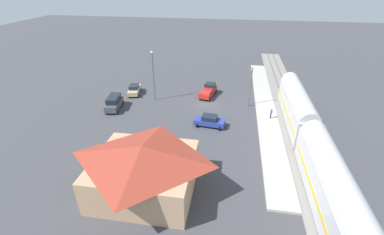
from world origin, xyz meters
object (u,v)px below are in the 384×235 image
suv_charcoal (114,102)px  light_pole_lot_center (153,71)px  light_pole_near_platform (251,81)px  station_building (144,168)px  sedan_blue (209,121)px  pickup_red (208,91)px  pedestrian_on_platform (271,113)px  passenger_train (310,134)px  sedan_tan (134,89)px

suv_charcoal → light_pole_lot_center: (-5.76, -4.60, 4.33)m
suv_charcoal → light_pole_near_platform: bearing=-168.2°
station_building → sedan_blue: 15.34m
station_building → pickup_red: (-3.86, -25.47, -1.81)m
pickup_red → suv_charcoal: suv_charcoal is taller
sedan_blue → light_pole_near_platform: light_pole_near_platform is taller
pedestrian_on_platform → suv_charcoal: (25.63, 0.19, -0.13)m
light_pole_near_platform → pedestrian_on_platform: bearing=125.8°
passenger_train → sedan_tan: size_ratio=7.06×
passenger_train → sedan_tan: 31.79m
suv_charcoal → pedestrian_on_platform: bearing=-179.6°
light_pole_lot_center → suv_charcoal: bearing=38.6°
sedan_tan → pickup_red: bearing=-174.4°
passenger_train → pedestrian_on_platform: (3.58, -8.34, -1.58)m
pickup_red → suv_charcoal: (15.07, 7.97, 0.12)m
light_pole_near_platform → light_pole_lot_center: 16.68m
pickup_red → light_pole_near_platform: light_pole_near_platform is taller
light_pole_near_platform → light_pole_lot_center: size_ratio=0.81×
station_building → pickup_red: bearing=-98.6°
station_building → light_pole_lot_center: (5.46, -22.10, 2.64)m
pickup_red → sedan_blue: bearing=97.0°
pedestrian_on_platform → sedan_blue: bearing=20.4°
suv_charcoal → sedan_blue: 16.75m
suv_charcoal → sedan_blue: size_ratio=1.10×
sedan_tan → light_pole_near_platform: bearing=174.8°
passenger_train → light_pole_near_platform: 14.60m
sedan_tan → light_pole_lot_center: bearing=156.8°
passenger_train → suv_charcoal: size_ratio=6.54×
pedestrian_on_platform → pickup_red: bearing=-36.4°
suv_charcoal → light_pole_lot_center: size_ratio=0.58×
passenger_train → pedestrian_on_platform: size_ratio=19.63×
light_pole_lot_center → pickup_red: bearing=-160.1°
sedan_blue → station_building: bearing=69.9°
passenger_train → sedan_blue: bearing=-21.1°
passenger_train → pickup_red: size_ratio=5.90×
pedestrian_on_platform → light_pole_lot_center: light_pole_lot_center is taller
passenger_train → light_pole_lot_center: size_ratio=3.79×
station_building → passenger_train: bearing=-152.5°
sedan_tan → pedestrian_on_platform: bearing=165.4°
station_building → suv_charcoal: size_ratio=2.09×
pedestrian_on_platform → sedan_tan: pedestrian_on_platform is taller
sedan_blue → light_pole_lot_center: 14.01m
light_pole_lot_center → sedan_blue: bearing=143.8°
pickup_red → sedan_blue: 11.27m
sedan_tan → sedan_blue: bearing=147.4°
station_building → pedestrian_on_platform: size_ratio=6.28×
pedestrian_on_platform → pickup_red: 13.11m
pickup_red → light_pole_near_platform: (-7.34, 3.30, 3.53)m
passenger_train → pedestrian_on_platform: bearing=-66.8°
pedestrian_on_platform → light_pole_lot_center: 20.78m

